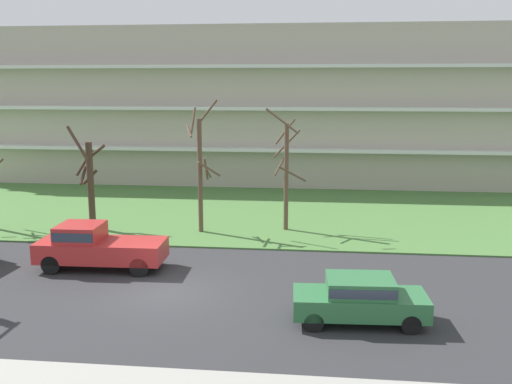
% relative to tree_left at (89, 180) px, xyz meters
% --- Properties ---
extents(ground, '(160.00, 160.00, 0.00)m').
position_rel_tree_left_xyz_m(ground, '(6.61, -8.84, -2.75)').
color(ground, '#2D2D30').
extents(grass_lawn_strip, '(80.00, 16.00, 0.08)m').
position_rel_tree_left_xyz_m(grass_lawn_strip, '(6.61, 5.16, -2.71)').
color(grass_lawn_strip, '#477238').
rests_on(grass_lawn_strip, ground).
extents(apartment_building, '(46.79, 12.50, 12.11)m').
position_rel_tree_left_xyz_m(apartment_building, '(6.61, 18.93, 3.30)').
color(apartment_building, '#B2A899').
rests_on(apartment_building, ground).
extents(tree_left, '(1.76, 1.86, 5.67)m').
position_rel_tree_left_xyz_m(tree_left, '(0.00, 0.00, 0.00)').
color(tree_left, '#423023').
rests_on(tree_left, ground).
extents(tree_center, '(1.88, 2.05, 7.04)m').
position_rel_tree_left_xyz_m(tree_center, '(6.09, 0.00, 0.67)').
color(tree_center, brown).
rests_on(tree_center, ground).
extents(tree_right, '(2.14, 1.85, 6.62)m').
position_rel_tree_left_xyz_m(tree_right, '(10.52, 0.92, 0.56)').
color(tree_right, brown).
rests_on(tree_right, ground).
extents(sedan_green_near_left, '(4.48, 2.01, 1.57)m').
position_rel_tree_left_xyz_m(sedan_green_near_left, '(13.66, -10.84, -1.88)').
color(sedan_green_near_left, '#2D6B3D').
rests_on(sedan_green_near_left, ground).
extents(pickup_red_center_right, '(5.45, 2.13, 1.95)m').
position_rel_tree_left_xyz_m(pickup_red_center_right, '(2.81, -6.35, -1.74)').
color(pickup_red_center_right, '#B22828').
rests_on(pickup_red_center_right, ground).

